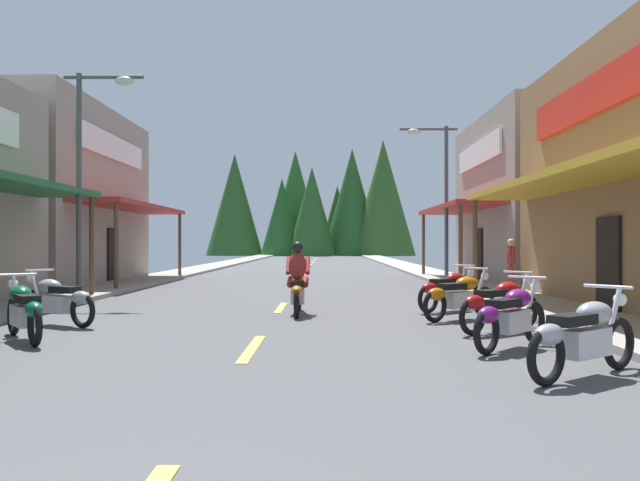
# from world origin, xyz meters

# --- Properties ---
(ground) EXTENTS (10.16, 90.51, 0.10)m
(ground) POSITION_xyz_m (0.00, 30.25, -0.05)
(ground) COLOR #4C4C4F
(sidewalk_left) EXTENTS (2.04, 90.51, 0.12)m
(sidewalk_left) POSITION_xyz_m (-6.10, 30.25, 0.06)
(sidewalk_left) COLOR gray
(sidewalk_left) RESTS_ON ground
(sidewalk_right) EXTENTS (2.04, 90.51, 0.12)m
(sidewalk_right) POSITION_xyz_m (6.10, 30.25, 0.06)
(sidewalk_right) COLOR #9E9991
(sidewalk_right) RESTS_ON ground
(centerline_dashes) EXTENTS (0.16, 62.36, 0.01)m
(centerline_dashes) POSITION_xyz_m (0.00, 31.60, 0.01)
(centerline_dashes) COLOR #E0C64C
(centerline_dashes) RESTS_ON ground
(storefront_right_far) EXTENTS (8.02, 9.48, 6.49)m
(storefront_right_far) POSITION_xyz_m (10.19, 24.16, 3.24)
(storefront_right_far) COLOR gray
(storefront_right_far) RESTS_ON ground
(streetlamp_left) EXTENTS (2.11, 0.30, 6.03)m
(streetlamp_left) POSITION_xyz_m (-5.15, 15.72, 3.95)
(streetlamp_left) COLOR #474C51
(streetlamp_left) RESTS_ON ground
(streetlamp_right) EXTENTS (2.11, 0.30, 5.82)m
(streetlamp_right) POSITION_xyz_m (5.14, 22.38, 3.82)
(streetlamp_right) COLOR #474C51
(streetlamp_right) RESTS_ON ground
(motorcycle_parked_right_0) EXTENTS (1.76, 1.39, 1.04)m
(motorcycle_parked_right_0) POSITION_xyz_m (4.01, 6.14, 0.49)
(motorcycle_parked_right_0) COLOR black
(motorcycle_parked_right_0) RESTS_ON ground
(motorcycle_parked_right_1) EXTENTS (1.51, 1.65, 1.04)m
(motorcycle_parked_right_1) POSITION_xyz_m (3.76, 8.14, 0.49)
(motorcycle_parked_right_1) COLOR black
(motorcycle_parked_right_1) RESTS_ON ground
(motorcycle_parked_right_2) EXTENTS (1.75, 1.40, 1.04)m
(motorcycle_parked_right_2) POSITION_xyz_m (4.07, 9.91, 0.49)
(motorcycle_parked_right_2) COLOR black
(motorcycle_parked_right_2) RESTS_ON ground
(motorcycle_parked_right_3) EXTENTS (1.74, 1.41, 1.04)m
(motorcycle_parked_right_3) POSITION_xyz_m (3.74, 11.65, 0.49)
(motorcycle_parked_right_3) COLOR black
(motorcycle_parked_right_3) RESTS_ON ground
(motorcycle_parked_right_4) EXTENTS (1.69, 1.47, 1.04)m
(motorcycle_parked_right_4) POSITION_xyz_m (3.84, 13.29, 0.49)
(motorcycle_parked_right_4) COLOR black
(motorcycle_parked_right_4) RESTS_ON ground
(motorcycle_parked_left_2) EXTENTS (1.37, 1.77, 1.04)m
(motorcycle_parked_left_2) POSITION_xyz_m (-3.66, 8.82, 0.49)
(motorcycle_parked_left_2) COLOR black
(motorcycle_parked_left_2) RESTS_ON ground
(motorcycle_parked_left_3) EXTENTS (1.88, 1.19, 1.04)m
(motorcycle_parked_left_3) POSITION_xyz_m (-3.94, 10.71, 0.49)
(motorcycle_parked_left_3) COLOR black
(motorcycle_parked_left_3) RESTS_ON ground
(rider_cruising_lead) EXTENTS (0.60, 2.14, 1.57)m
(rider_cruising_lead) POSITION_xyz_m (0.46, 12.57, 0.66)
(rider_cruising_lead) COLOR black
(rider_cruising_lead) RESTS_ON ground
(pedestrian_by_shop) EXTENTS (0.27, 0.57, 1.67)m
(pedestrian_by_shop) POSITION_xyz_m (6.71, 18.46, 0.96)
(pedestrian_by_shop) COLOR maroon
(pedestrian_by_shop) RESTS_ON ground
(treeline_backdrop) EXTENTS (25.55, 11.58, 13.98)m
(treeline_backdrop) POSITION_xyz_m (0.14, 77.59, 6.24)
(treeline_backdrop) COLOR #245423
(treeline_backdrop) RESTS_ON ground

